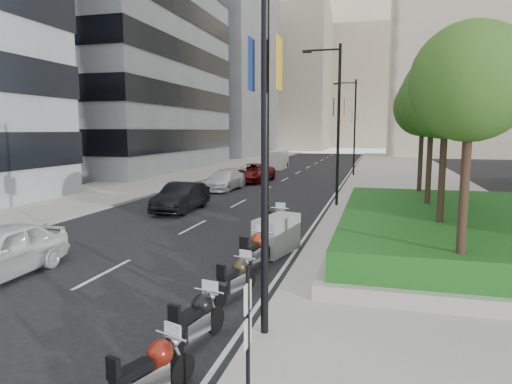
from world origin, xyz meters
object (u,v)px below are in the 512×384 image
(lamp_post_2, at_px, (353,123))
(motorcycle_5, at_px, (277,235))
(parking_sign, at_px, (248,338))
(motorcycle_4, at_px, (255,251))
(motorcycle_2, at_px, (196,320))
(motorcycle_1, at_px, (150,373))
(car_d, at_px, (253,173))
(lamp_post_1, at_px, (336,117))
(motorcycle_3, at_px, (236,278))
(car_c, at_px, (224,180))
(lamp_post_0, at_px, (257,92))
(car_b, at_px, (181,197))
(motorcycle_6, at_px, (275,223))
(delivery_van, at_px, (277,161))

(lamp_post_2, relative_size, motorcycle_5, 3.89)
(parking_sign, distance_m, motorcycle_4, 7.80)
(lamp_post_2, relative_size, parking_sign, 3.60)
(motorcycle_2, bearing_deg, motorcycle_1, -167.22)
(motorcycle_2, relative_size, car_d, 0.37)
(motorcycle_1, xyz_separation_m, motorcycle_5, (-0.01, 9.38, 0.12))
(lamp_post_1, xyz_separation_m, motorcycle_3, (-1.13, -14.90, -4.54))
(motorcycle_1, distance_m, car_c, 26.51)
(lamp_post_2, height_order, car_d, lamp_post_2)
(lamp_post_0, height_order, motorcycle_3, lamp_post_0)
(lamp_post_0, distance_m, lamp_post_1, 17.00)
(lamp_post_2, distance_m, car_b, 23.13)
(lamp_post_2, xyz_separation_m, parking_sign, (0.66, -38.00, -3.61))
(motorcycle_4, xyz_separation_m, car_b, (-6.60, 9.16, 0.15))
(motorcycle_1, distance_m, motorcycle_5, 9.38)
(motorcycle_6, bearing_deg, motorcycle_1, -168.06)
(car_b, bearing_deg, car_c, 93.78)
(lamp_post_1, height_order, parking_sign, lamp_post_1)
(motorcycle_3, bearing_deg, motorcycle_5, 13.01)
(lamp_post_0, distance_m, car_b, 16.35)
(car_d, bearing_deg, car_c, -92.50)
(motorcycle_5, distance_m, delivery_van, 36.34)
(car_b, height_order, delivery_van, delivery_van)
(motorcycle_2, xyz_separation_m, motorcycle_6, (-0.53, 9.63, 0.06))
(lamp_post_1, xyz_separation_m, car_d, (-7.86, 11.35, -4.29))
(motorcycle_1, relative_size, delivery_van, 0.40)
(lamp_post_2, bearing_deg, car_d, -139.77)
(motorcycle_5, xyz_separation_m, car_b, (-6.82, 7.00, 0.11))
(lamp_post_2, distance_m, delivery_van, 12.06)
(lamp_post_1, bearing_deg, parking_sign, -88.12)
(lamp_post_0, distance_m, delivery_van, 43.29)
(lamp_post_1, bearing_deg, lamp_post_0, -90.00)
(car_b, relative_size, car_d, 0.84)
(lamp_post_0, relative_size, lamp_post_2, 1.00)
(parking_sign, xyz_separation_m, motorcycle_3, (-1.79, 5.10, -0.93))
(car_c, bearing_deg, motorcycle_1, -70.32)
(motorcycle_5, bearing_deg, motorcycle_2, -166.06)
(car_b, bearing_deg, lamp_post_2, 69.37)
(car_d, bearing_deg, lamp_post_1, -51.06)
(parking_sign, bearing_deg, motorcycle_3, 109.31)
(lamp_post_2, distance_m, motorcycle_1, 37.98)
(lamp_post_0, bearing_deg, motorcycle_3, 118.30)
(car_b, distance_m, car_c, 9.08)
(motorcycle_3, relative_size, car_d, 0.35)
(motorcycle_3, xyz_separation_m, motorcycle_4, (-0.13, 2.41, 0.08))
(lamp_post_2, relative_size, motorcycle_2, 4.35)
(motorcycle_6, relative_size, car_c, 0.46)
(parking_sign, distance_m, car_c, 27.33)
(motorcycle_4, relative_size, motorcycle_6, 0.99)
(motorcycle_5, xyz_separation_m, motorcycle_6, (-0.57, 2.27, -0.04))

